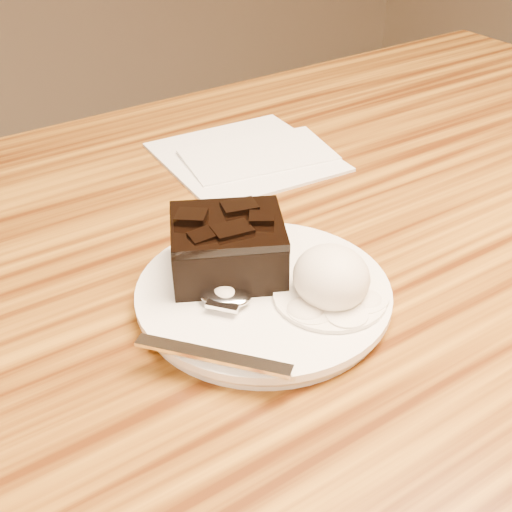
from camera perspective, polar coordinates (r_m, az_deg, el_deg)
plate at (r=0.53m, az=0.61°, el=-3.40°), size 0.19×0.19×0.02m
brownie at (r=0.53m, az=-2.36°, el=0.46°), size 0.11×0.10×0.04m
ice_cream_scoop at (r=0.50m, az=6.26°, el=-1.77°), size 0.06×0.06×0.05m
melt_puddle at (r=0.51m, az=6.14°, el=-3.37°), size 0.08×0.08×0.00m
spoon at (r=0.51m, az=-2.61°, el=-3.44°), size 0.12×0.14×0.01m
napkin at (r=0.75m, az=-0.87°, el=8.33°), size 0.18×0.18×0.01m
crumb_a at (r=0.49m, az=4.17°, el=-5.62°), size 0.01×0.01×0.00m
crumb_b at (r=0.51m, az=5.60°, el=-3.67°), size 0.01×0.01×0.00m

